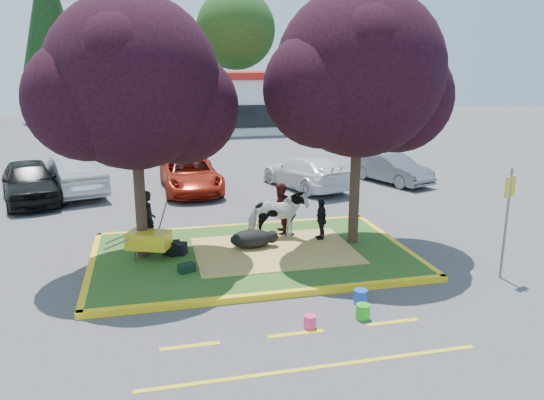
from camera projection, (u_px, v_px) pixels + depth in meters
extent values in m
plane|color=#424244|center=(253.00, 258.00, 14.04)|extent=(90.00, 90.00, 0.00)
cube|color=#1F4916|center=(253.00, 255.00, 14.02)|extent=(8.00, 5.00, 0.15)
cube|color=yellow|center=(276.00, 295.00, 11.59)|extent=(8.30, 0.16, 0.15)
cube|color=yellow|center=(236.00, 227.00, 16.45)|extent=(8.30, 0.16, 0.15)
cube|color=yellow|center=(91.00, 268.00, 13.11)|extent=(0.16, 5.30, 0.15)
cube|color=yellow|center=(394.00, 243.00, 14.94)|extent=(0.16, 5.30, 0.15)
cube|color=tan|center=(275.00, 250.00, 14.14)|extent=(4.20, 3.00, 0.01)
cylinder|color=black|center=(140.00, 190.00, 13.31)|extent=(0.28, 0.28, 3.53)
sphere|color=black|center=(133.00, 82.00, 12.66)|extent=(4.20, 4.20, 4.20)
sphere|color=black|center=(182.00, 107.00, 13.26)|extent=(2.86, 2.86, 2.86)
sphere|color=black|center=(87.00, 100.00, 12.23)|extent=(2.86, 2.86, 2.86)
cylinder|color=black|center=(355.00, 177.00, 14.38)|extent=(0.28, 0.28, 3.70)
sphere|color=black|center=(359.00, 72.00, 13.69)|extent=(4.40, 4.40, 4.40)
sphere|color=black|center=(397.00, 97.00, 14.32)|extent=(2.99, 2.99, 2.99)
sphere|color=black|center=(322.00, 89.00, 13.26)|extent=(2.99, 2.99, 2.99)
cube|color=yellow|center=(190.00, 346.00, 9.64)|extent=(1.10, 0.12, 0.01)
cube|color=yellow|center=(296.00, 334.00, 10.08)|extent=(1.10, 0.12, 0.01)
cube|color=yellow|center=(393.00, 322.00, 10.53)|extent=(1.10, 0.12, 0.01)
cube|color=yellow|center=(315.00, 368.00, 8.95)|extent=(6.00, 0.10, 0.01)
cube|color=silver|center=(206.00, 104.00, 40.38)|extent=(20.00, 8.00, 4.00)
cube|color=#B21613|center=(205.00, 75.00, 39.84)|extent=(20.40, 8.40, 0.50)
cube|color=black|center=(213.00, 117.00, 36.71)|extent=(19.00, 0.10, 1.60)
cylinder|color=black|center=(57.00, 100.00, 46.18)|extent=(0.44, 0.44, 3.92)
cone|color=black|center=(49.00, 19.00, 44.51)|extent=(5.60, 5.60, 11.90)
cylinder|color=black|center=(151.00, 102.00, 49.49)|extent=(0.44, 0.44, 3.08)
sphere|color=#143811|center=(147.00, 43.00, 48.17)|extent=(6.16, 6.16, 6.16)
cylinder|color=black|center=(237.00, 98.00, 50.27)|extent=(0.44, 0.44, 3.64)
sphere|color=#143811|center=(236.00, 30.00, 48.71)|extent=(7.28, 7.28, 7.28)
cylinder|color=black|center=(315.00, 98.00, 52.55)|extent=(0.44, 0.44, 3.50)
cone|color=black|center=(317.00, 34.00, 51.05)|extent=(5.00, 5.00, 10.62)
cylinder|color=black|center=(394.00, 98.00, 53.43)|extent=(0.44, 0.44, 3.22)
sphere|color=#143811|center=(397.00, 41.00, 52.06)|extent=(6.44, 6.44, 6.44)
imported|color=silver|center=(277.00, 215.00, 14.92)|extent=(1.69, 0.84, 1.40)
ellipsoid|color=black|center=(251.00, 239.00, 14.30)|extent=(1.25, 0.85, 0.50)
imported|color=black|center=(148.00, 221.00, 13.92)|extent=(0.53, 0.68, 1.65)
imported|color=#451316|center=(280.00, 209.00, 15.38)|extent=(0.71, 0.83, 1.51)
imported|color=black|center=(321.00, 219.00, 14.94)|extent=(0.30, 0.69, 1.17)
cylinder|color=black|center=(172.00, 250.00, 13.64)|extent=(0.38, 0.21, 0.38)
cylinder|color=slate|center=(135.00, 258.00, 13.22)|extent=(0.04, 0.04, 0.27)
cylinder|color=slate|center=(135.00, 252.00, 13.66)|extent=(0.04, 0.04, 0.27)
cube|color=gold|center=(149.00, 240.00, 13.43)|extent=(1.21, 0.98, 0.42)
cylinder|color=slate|center=(116.00, 244.00, 13.03)|extent=(0.65, 0.29, 0.35)
cylinder|color=slate|center=(117.00, 239.00, 13.47)|extent=(0.65, 0.29, 0.35)
cube|color=black|center=(175.00, 248.00, 13.87)|extent=(0.67, 0.51, 0.30)
cube|color=black|center=(187.00, 268.00, 12.67)|extent=(0.45, 0.37, 0.21)
cylinder|color=slate|center=(506.00, 224.00, 12.40)|extent=(0.06, 0.06, 2.67)
cube|color=yellow|center=(510.00, 187.00, 12.18)|extent=(0.36, 0.16, 0.48)
cylinder|color=green|center=(363.00, 312.00, 10.64)|extent=(0.35, 0.35, 0.31)
cylinder|color=#F9377C|center=(310.00, 322.00, 10.28)|extent=(0.28, 0.28, 0.26)
cylinder|color=blue|center=(361.00, 297.00, 11.31)|extent=(0.36, 0.36, 0.32)
imported|color=black|center=(29.00, 181.00, 19.58)|extent=(2.93, 4.85, 1.55)
imported|color=#AAACB2|center=(75.00, 173.00, 20.93)|extent=(2.98, 5.09, 1.58)
imported|color=#9B1D0C|center=(191.00, 175.00, 21.26)|extent=(2.36, 4.84, 1.32)
imported|color=white|center=(305.00, 172.00, 21.78)|extent=(3.17, 4.94, 1.33)
imported|color=slate|center=(392.00, 168.00, 22.78)|extent=(2.56, 4.03, 1.26)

